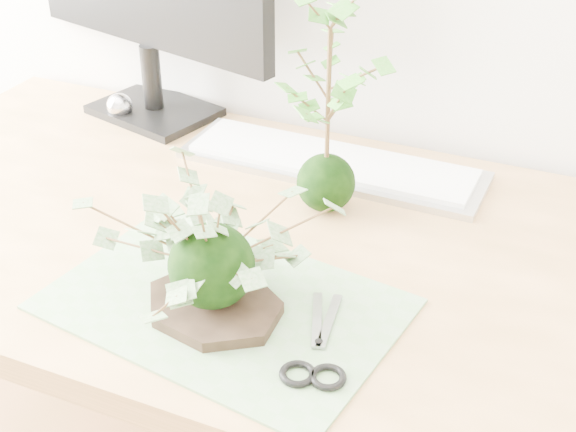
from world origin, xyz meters
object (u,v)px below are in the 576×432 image
object	(u,v)px
desk	(338,304)
maple_kokedama	(330,44)
keyboard	(332,163)
ivy_kokedama	(209,231)

from	to	relation	value
desk	maple_kokedama	bearing A→B (deg)	121.46
desk	keyboard	xyz separation A→B (m)	(-0.10, 0.22, 0.10)
desk	keyboard	size ratio (longest dim) A/B	3.21
desk	keyboard	bearing A→B (deg)	113.95
ivy_kokedama	maple_kokedama	bearing A→B (deg)	83.50
ivy_kokedama	keyboard	distance (m)	0.42
keyboard	maple_kokedama	bearing A→B (deg)	-72.28
maple_kokedama	keyboard	world-z (taller)	maple_kokedama
ivy_kokedama	maple_kokedama	distance (m)	0.32
ivy_kokedama	maple_kokedama	world-z (taller)	maple_kokedama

